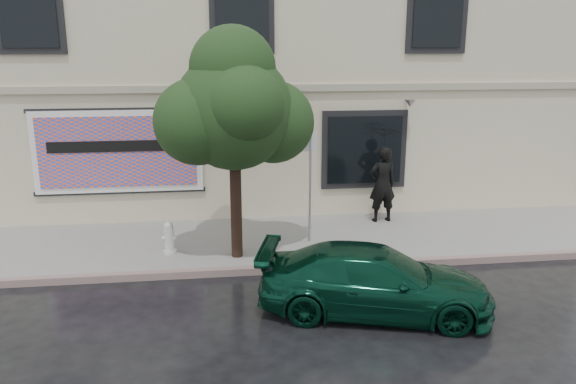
{
  "coord_description": "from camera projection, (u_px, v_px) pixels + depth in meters",
  "views": [
    {
      "loc": [
        -0.71,
        -9.47,
        4.66
      ],
      "look_at": [
        0.79,
        2.2,
        1.57
      ],
      "focal_mm": 35.0,
      "sensor_mm": 36.0,
      "label": 1
    }
  ],
  "objects": [
    {
      "name": "ground",
      "position": [
        261.0,
        306.0,
        10.36
      ],
      "size": [
        90.0,
        90.0,
        0.0
      ],
      "primitive_type": "plane",
      "color": "black",
      "rests_on": "ground"
    },
    {
      "name": "sidewalk",
      "position": [
        250.0,
        242.0,
        13.46
      ],
      "size": [
        20.0,
        3.5,
        0.15
      ],
      "primitive_type": "cube",
      "color": "gray",
      "rests_on": "ground"
    },
    {
      "name": "curb",
      "position": [
        255.0,
        270.0,
        11.78
      ],
      "size": [
        20.0,
        0.18,
        0.16
      ],
      "primitive_type": "cube",
      "color": "slate",
      "rests_on": "ground"
    },
    {
      "name": "building",
      "position": [
        237.0,
        82.0,
        18.1
      ],
      "size": [
        20.0,
        8.12,
        7.0
      ],
      "color": "#BEB399",
      "rests_on": "ground"
    },
    {
      "name": "billboard",
      "position": [
        118.0,
        152.0,
        14.16
      ],
      "size": [
        4.3,
        0.16,
        2.2
      ],
      "color": "white",
      "rests_on": "ground"
    },
    {
      "name": "car",
      "position": [
        375.0,
        281.0,
        9.97
      ],
      "size": [
        4.44,
        2.8,
        1.2
      ],
      "primitive_type": "imported",
      "rotation": [
        0.0,
        0.0,
        1.31
      ],
      "color": "#083121",
      "rests_on": "ground"
    },
    {
      "name": "pedestrian",
      "position": [
        382.0,
        184.0,
        14.61
      ],
      "size": [
        0.78,
        0.55,
        2.0
      ],
      "primitive_type": "imported",
      "rotation": [
        0.0,
        0.0,
        3.25
      ],
      "color": "black",
      "rests_on": "sidewalk"
    },
    {
      "name": "umbrella",
      "position": [
        385.0,
        131.0,
        14.26
      ],
      "size": [
        1.39,
        1.39,
        0.8
      ],
      "primitive_type": "imported",
      "rotation": [
        0.0,
        0.0,
        -0.35
      ],
      "color": "black",
      "rests_on": "pedestrian"
    },
    {
      "name": "street_tree",
      "position": [
        234.0,
        112.0,
        11.58
      ],
      "size": [
        2.46,
        2.46,
        4.43
      ],
      "color": "#311E16",
      "rests_on": "sidewalk"
    },
    {
      "name": "fire_hydrant",
      "position": [
        169.0,
        238.0,
        12.45
      ],
      "size": [
        0.3,
        0.29,
        0.74
      ],
      "rotation": [
        0.0,
        0.0,
        -0.14
      ],
      "color": "beige",
      "rests_on": "sidewalk"
    },
    {
      "name": "sign_pole",
      "position": [
        310.0,
        176.0,
        12.92
      ],
      "size": [
        0.32,
        0.08,
        2.64
      ],
      "rotation": [
        0.0,
        0.0,
        0.19
      ],
      "color": "#A0A3A9",
      "rests_on": "sidewalk"
    }
  ]
}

